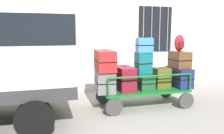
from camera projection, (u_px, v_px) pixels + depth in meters
name	position (u px, v px, depth m)	size (l,w,h in m)	color
ground_plane	(114.00, 113.00, 5.48)	(40.00, 40.00, 0.00)	gray
building_wall	(93.00, 13.00, 7.38)	(12.00, 0.38, 5.00)	silver
luggage_cart	(143.00, 92.00, 6.00)	(2.29, 1.08, 0.45)	#146023
cart_railing	(144.00, 75.00, 5.94)	(2.17, 0.95, 0.43)	#146023
suitcase_left_bottom	(105.00, 81.00, 5.69)	(0.51, 0.84, 0.53)	slate
suitcase_left_middle	(105.00, 60.00, 5.59)	(0.49, 0.89, 0.49)	#B21E1E
suitcase_midleft_bottom	(124.00, 78.00, 5.84)	(0.42, 0.75, 0.60)	maroon
suitcase_center_bottom	(144.00, 81.00, 5.96)	(0.38, 0.66, 0.39)	#194C28
suitcase_center_middle	(143.00, 63.00, 5.93)	(0.39, 0.35, 0.55)	#0F5960
suitcase_center_top	(144.00, 45.00, 5.81)	(0.42, 0.29, 0.37)	#3372C6
suitcase_midright_bottom	(161.00, 78.00, 6.10)	(0.41, 0.36, 0.52)	#4C5119
suitcase_right_bottom	(179.00, 77.00, 6.23)	(0.43, 0.82, 0.51)	navy
suitcase_right_middle	(180.00, 60.00, 6.16)	(0.42, 0.56, 0.43)	brown
backpack	(179.00, 43.00, 6.06)	(0.27, 0.22, 0.44)	maroon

